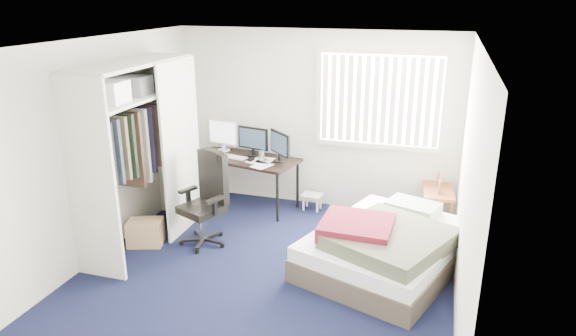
# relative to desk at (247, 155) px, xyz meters

# --- Properties ---
(ground) EXTENTS (4.20, 4.20, 0.00)m
(ground) POSITION_rel_desk_xyz_m (0.90, -1.75, -0.76)
(ground) COLOR black
(ground) RESTS_ON ground
(room_shell) EXTENTS (4.20, 4.20, 4.20)m
(room_shell) POSITION_rel_desk_xyz_m (0.90, -1.75, 0.75)
(room_shell) COLOR silver
(room_shell) RESTS_ON ground
(window_assembly) EXTENTS (1.72, 0.09, 1.32)m
(window_assembly) POSITION_rel_desk_xyz_m (1.80, 0.29, 0.84)
(window_assembly) COLOR white
(window_assembly) RESTS_ON ground
(closet) EXTENTS (0.64, 1.84, 2.22)m
(closet) POSITION_rel_desk_xyz_m (-0.77, -1.49, 0.59)
(closet) COLOR beige
(closet) RESTS_ON ground
(desk) EXTENTS (1.59, 0.99, 1.19)m
(desk) POSITION_rel_desk_xyz_m (0.00, 0.00, 0.00)
(desk) COLOR black
(desk) RESTS_ON ground
(office_chair) EXTENTS (0.72, 0.72, 1.16)m
(office_chair) POSITION_rel_desk_xyz_m (-0.05, -1.25, -0.32)
(office_chair) COLOR black
(office_chair) RESTS_ON ground
(footstool) EXTENTS (0.30, 0.25, 0.23)m
(footstool) POSITION_rel_desk_xyz_m (0.94, 0.10, -0.59)
(footstool) COLOR white
(footstool) RESTS_ON ground
(nightstand) EXTENTS (0.45, 0.79, 0.71)m
(nightstand) POSITION_rel_desk_xyz_m (2.65, 0.07, -0.30)
(nightstand) COLOR brown
(nightstand) RESTS_ON ground
(bed) EXTENTS (1.99, 2.28, 0.63)m
(bed) POSITION_rel_desk_xyz_m (2.14, -1.27, -0.49)
(bed) COLOR #40372E
(bed) RESTS_ON ground
(pine_box) EXTENTS (0.49, 0.42, 0.31)m
(pine_box) POSITION_rel_desk_xyz_m (-0.75, -1.55, -0.61)
(pine_box) COLOR #A48052
(pine_box) RESTS_ON ground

